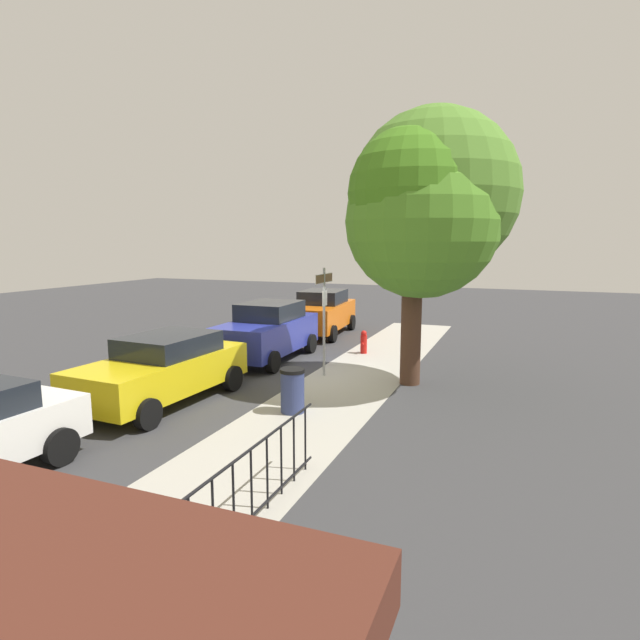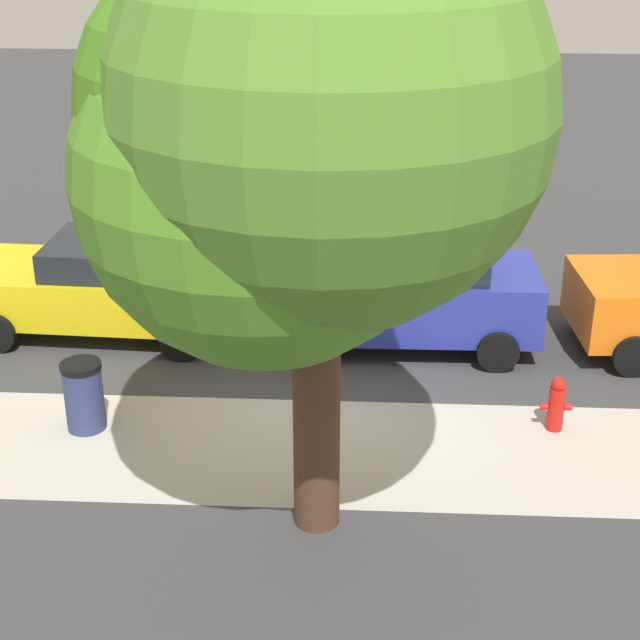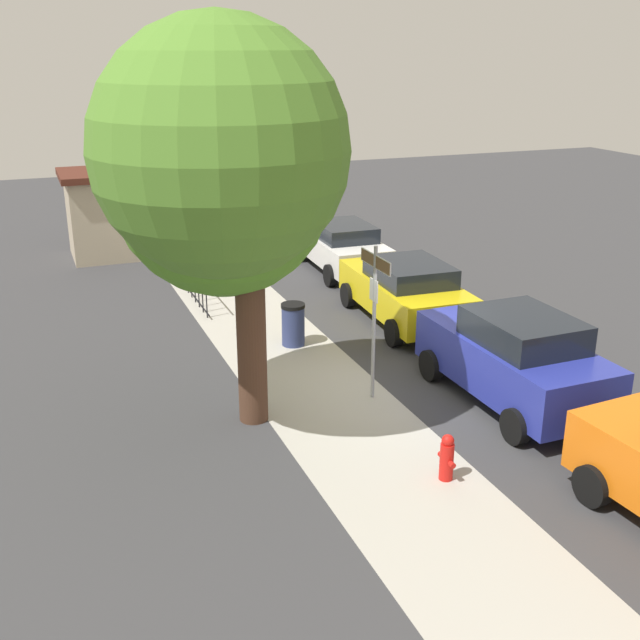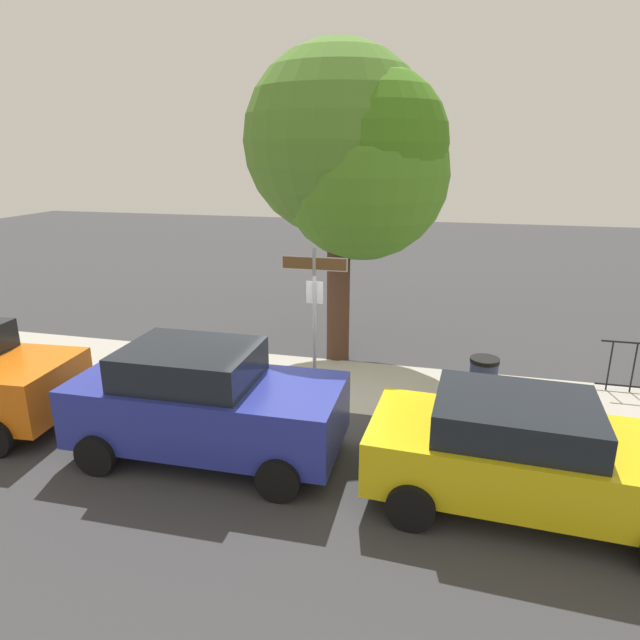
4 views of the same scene
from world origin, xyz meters
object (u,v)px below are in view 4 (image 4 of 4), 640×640
object	(u,v)px
trash_bin	(483,382)
car_yellow	(528,453)
street_sign	(314,298)
car_blue	(205,402)
shade_tree	(353,153)
fire_hydrant	(173,363)

from	to	relation	value
trash_bin	car_yellow	bearing A→B (deg)	-81.52
street_sign	car_blue	xyz separation A→B (m)	(-1.17, -2.38, -1.16)
shade_tree	trash_bin	world-z (taller)	shade_tree
car_yellow	fire_hydrant	distance (m)	7.34
street_sign	car_yellow	distance (m)	4.63
fire_hydrant	trash_bin	size ratio (longest dim) A/B	0.80
shade_tree	trash_bin	xyz separation A→B (m)	(3.00, -2.24, -4.15)
street_sign	fire_hydrant	size ratio (longest dim) A/B	3.87
street_sign	trash_bin	distance (m)	3.58
shade_tree	fire_hydrant	world-z (taller)	shade_tree
shade_tree	trash_bin	size ratio (longest dim) A/B	7.13
car_blue	car_yellow	world-z (taller)	car_blue
trash_bin	street_sign	bearing A→B (deg)	-171.06
shade_tree	trash_bin	bearing A→B (deg)	-36.81
fire_hydrant	car_yellow	bearing A→B (deg)	-22.30
car_yellow	trash_bin	distance (m)	3.13
street_sign	shade_tree	size ratio (longest dim) A/B	0.43
shade_tree	car_yellow	size ratio (longest dim) A/B	1.58
street_sign	shade_tree	world-z (taller)	shade_tree
fire_hydrant	shade_tree	bearing A→B (deg)	37.43
trash_bin	shade_tree	bearing A→B (deg)	143.19
car_blue	trash_bin	world-z (taller)	car_blue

